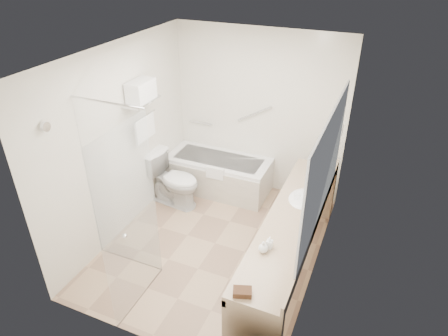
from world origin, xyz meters
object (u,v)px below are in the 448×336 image
at_px(water_bottle_left, 314,160).
at_px(toilet, 174,180).
at_px(amenity_basket, 242,292).
at_px(bathtub, 218,174).
at_px(vanity_counter, 291,232).

bearing_deg(water_bottle_left, toilet, -167.01).
height_order(toilet, water_bottle_left, water_bottle_left).
distance_m(amenity_basket, water_bottle_left, 2.47).
bearing_deg(bathtub, water_bottle_left, -6.59).
xyz_separation_m(vanity_counter, toilet, (-1.97, 0.77, -0.24)).
xyz_separation_m(bathtub, toilet, (-0.45, -0.62, 0.13)).
xyz_separation_m(toilet, water_bottle_left, (1.93, 0.45, 0.54)).
distance_m(vanity_counter, toilet, 2.13).
bearing_deg(amenity_basket, vanity_counter, 84.48).
relative_size(toilet, amenity_basket, 5.04).
xyz_separation_m(bathtub, vanity_counter, (1.52, -1.39, 0.36)).
bearing_deg(toilet, bathtub, -29.43).
height_order(bathtub, toilet, toilet).
bearing_deg(water_bottle_left, vanity_counter, -88.09).
distance_m(vanity_counter, water_bottle_left, 1.26).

